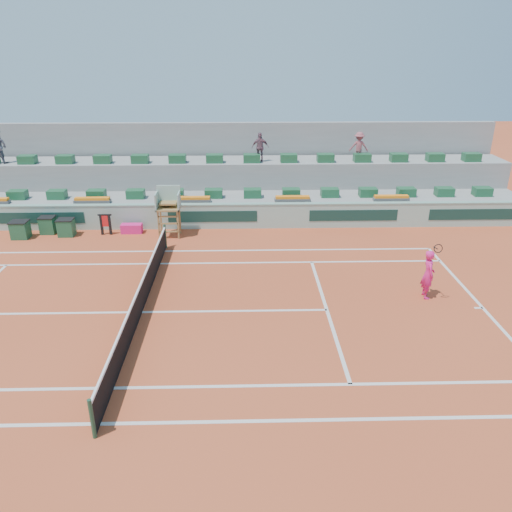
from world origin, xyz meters
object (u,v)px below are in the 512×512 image
object	(u,v)px
umpire_chair	(168,205)
drink_cooler_a	(66,227)
tennis_player	(428,274)
player_bag	(132,228)

from	to	relation	value
umpire_chair	drink_cooler_a	world-z (taller)	umpire_chair
umpire_chair	tennis_player	xyz separation A→B (m)	(10.14, -6.61, -0.63)
player_bag	umpire_chair	bearing A→B (deg)	-11.60
umpire_chair	tennis_player	bearing A→B (deg)	-33.08
drink_cooler_a	tennis_player	world-z (taller)	tennis_player
player_bag	tennis_player	size ratio (longest dim) A/B	0.44
player_bag	drink_cooler_a	distance (m)	3.06
tennis_player	drink_cooler_a	bearing A→B (deg)	156.13
player_bag	drink_cooler_a	xyz separation A→B (m)	(-3.04, -0.32, 0.20)
umpire_chair	player_bag	bearing A→B (deg)	168.40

